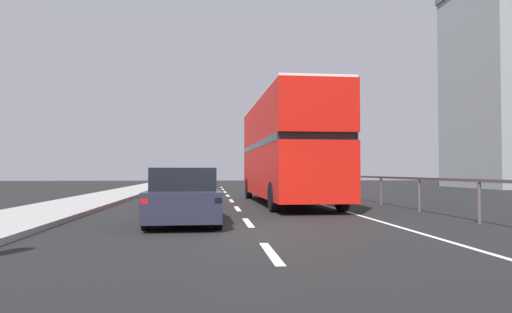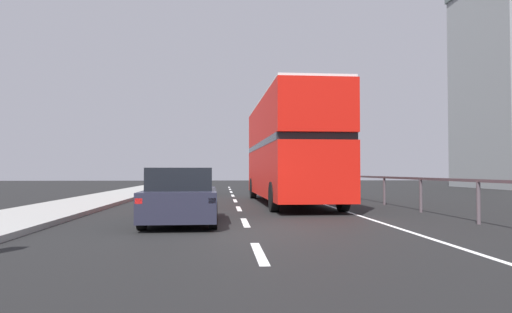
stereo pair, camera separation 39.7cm
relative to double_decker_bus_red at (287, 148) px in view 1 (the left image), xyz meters
name	(u,v)px [view 1 (the left image)]	position (x,y,z in m)	size (l,w,h in m)	color
ground_plane	(252,230)	(-2.20, -8.26, -2.37)	(74.77, 120.00, 0.10)	black
lane_paint_markings	(285,203)	(-0.03, 0.39, -2.32)	(3.68, 46.00, 0.01)	silver
bridge_side_railing	(367,181)	(3.68, 0.74, -1.40)	(0.10, 42.00, 1.15)	#52464C
double_decker_bus_red	(287,148)	(0.00, 0.00, 0.00)	(2.79, 11.12, 4.33)	red
hatchback_car_near	(184,197)	(-3.85, -7.19, -1.63)	(1.90, 4.24, 1.43)	#232434
sedan_car_ahead	(189,183)	(-4.42, 9.20, -1.66)	(1.83, 4.31, 1.36)	gray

